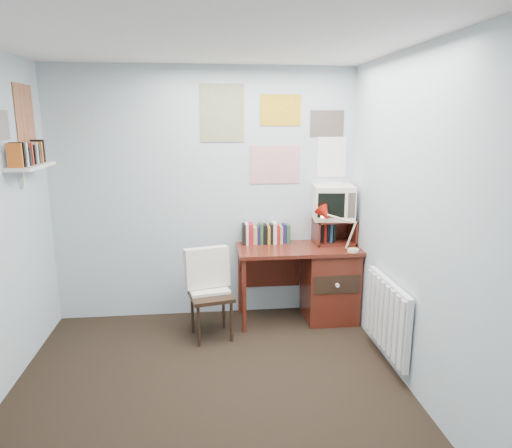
{
  "coord_description": "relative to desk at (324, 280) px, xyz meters",
  "views": [
    {
      "loc": [
        0.0,
        -2.78,
        1.99
      ],
      "look_at": [
        0.43,
        1.04,
        1.11
      ],
      "focal_mm": 32.0,
      "sensor_mm": 36.0,
      "label": 1
    }
  ],
  "objects": [
    {
      "name": "desk",
      "position": [
        0.0,
        0.0,
        0.0
      ],
      "size": [
        1.2,
        0.55,
        0.76
      ],
      "color": "#5D2115",
      "rests_on": "ground"
    },
    {
      "name": "posters_left",
      "position": [
        -2.67,
        -0.38,
        1.59
      ],
      "size": [
        0.01,
        0.7,
        0.6
      ],
      "primitive_type": "cube",
      "color": "white",
      "rests_on": "left_wall"
    },
    {
      "name": "posters_back",
      "position": [
        -0.47,
        0.26,
        1.44
      ],
      "size": [
        1.2,
        0.01,
        0.9
      ],
      "primitive_type": "cube",
      "color": "white",
      "rests_on": "back_wall"
    },
    {
      "name": "right_wall",
      "position": [
        0.33,
        -1.48,
        0.84
      ],
      "size": [
        0.02,
        3.5,
        2.5
      ],
      "primitive_type": "cube",
      "color": "#AAB8C3",
      "rests_on": "ground"
    },
    {
      "name": "crt_tv",
      "position": [
        0.1,
        0.13,
        0.79
      ],
      "size": [
        0.43,
        0.41,
        0.37
      ],
      "primitive_type": "cube",
      "rotation": [
        0.0,
        0.0,
        -0.12
      ],
      "color": "#F0E3C9",
      "rests_on": "tv_riser"
    },
    {
      "name": "desk_lamp",
      "position": [
        0.21,
        -0.22,
        0.55
      ],
      "size": [
        0.3,
        0.27,
        0.38
      ],
      "primitive_type": "cube",
      "rotation": [
        0.0,
        0.0,
        0.14
      ],
      "color": "#B0160B",
      "rests_on": "desk"
    },
    {
      "name": "radiator",
      "position": [
        0.29,
        -0.93,
        0.01
      ],
      "size": [
        0.09,
        0.8,
        0.6
      ],
      "primitive_type": "cube",
      "color": "white",
      "rests_on": "right_wall"
    },
    {
      "name": "wall_shelf",
      "position": [
        -2.57,
        -0.38,
        1.21
      ],
      "size": [
        0.2,
        0.62,
        0.24
      ],
      "primitive_type": "cube",
      "color": "white",
      "rests_on": "left_wall"
    },
    {
      "name": "tv_riser",
      "position": [
        0.12,
        0.11,
        0.48
      ],
      "size": [
        0.4,
        0.3,
        0.25
      ],
      "primitive_type": "cube",
      "color": "#5D2115",
      "rests_on": "desk"
    },
    {
      "name": "back_wall",
      "position": [
        -1.17,
        0.27,
        0.84
      ],
      "size": [
        3.0,
        0.02,
        2.5
      ],
      "primitive_type": "cube",
      "color": "#AAB8C3",
      "rests_on": "ground"
    },
    {
      "name": "ceiling",
      "position": [
        -1.17,
        -1.48,
        2.09
      ],
      "size": [
        3.0,
        3.5,
        0.02
      ],
      "primitive_type": "cube",
      "color": "white",
      "rests_on": "back_wall"
    },
    {
      "name": "desk_chair",
      "position": [
        -1.14,
        -0.3,
        -0.0
      ],
      "size": [
        0.49,
        0.47,
        0.81
      ],
      "primitive_type": "cube",
      "rotation": [
        0.0,
        0.0,
        0.21
      ],
      "color": "black",
      "rests_on": "ground"
    },
    {
      "name": "book_row",
      "position": [
        -0.51,
        0.18,
        0.46
      ],
      "size": [
        0.6,
        0.14,
        0.22
      ],
      "primitive_type": "cube",
      "color": "#5D2115",
      "rests_on": "desk"
    },
    {
      "name": "ground",
      "position": [
        -1.17,
        -1.48,
        -0.41
      ],
      "size": [
        3.5,
        3.5,
        0.0
      ],
      "primitive_type": "plane",
      "color": "black",
      "rests_on": "ground"
    }
  ]
}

